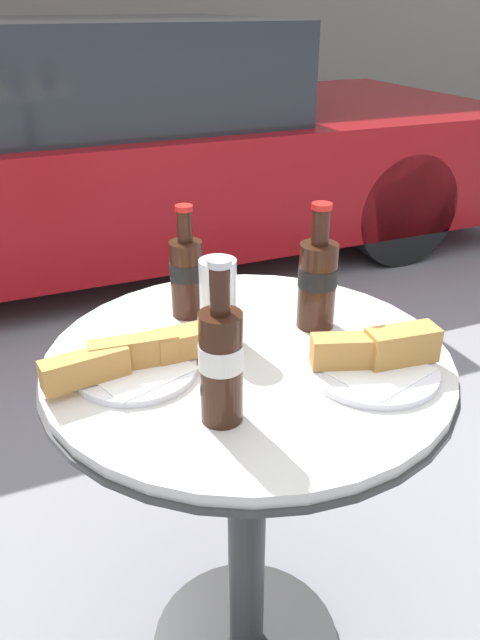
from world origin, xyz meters
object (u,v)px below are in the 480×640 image
bistro_table (247,446)px  lunch_plate_near (141,359)px  lunch_plate_far (375,359)px  cola_bottle_right (221,360)px  cola_bottle_center (317,280)px  parked_car (95,149)px  cola_bottle_left (187,273)px  drinking_glass (218,305)px

bistro_table → lunch_plate_near: size_ratio=2.35×
bistro_table → lunch_plate_near: bearing=176.0°
bistro_table → lunch_plate_far: bearing=-38.1°
cola_bottle_right → cola_bottle_center: size_ratio=1.06×
cola_bottle_center → parked_car: bearing=88.2°
cola_bottle_left → bistro_table: bearing=-76.3°
cola_bottle_left → cola_bottle_right: cola_bottle_right is taller
parked_car → bistro_table: bearing=-95.2°
bistro_table → cola_bottle_left: size_ratio=3.53×
cola_bottle_center → drinking_glass: (-0.19, 0.02, -0.02)m
cola_bottle_left → lunch_plate_near: 0.23m
cola_bottle_left → lunch_plate_near: (-0.14, -0.18, -0.06)m
cola_bottle_right → cola_bottle_left: bearing=79.5°
bistro_table → lunch_plate_far: size_ratio=3.48×
cola_bottle_right → parked_car: size_ratio=0.06×
cola_bottle_left → cola_bottle_right: 0.35m
lunch_plate_near → cola_bottle_left: bearing=51.2°
lunch_plate_near → lunch_plate_far: bearing=-22.4°
drinking_glass → lunch_plate_near: 0.17m
lunch_plate_far → parked_car: size_ratio=0.05×
cola_bottle_right → parked_car: bearing=82.9°
cola_bottle_left → cola_bottle_center: 0.25m
drinking_glass → lunch_plate_near: (-0.16, -0.06, -0.05)m
cola_bottle_right → drinking_glass: cola_bottle_right is taller
cola_bottle_left → drinking_glass: cola_bottle_left is taller
drinking_glass → bistro_table: bearing=-67.8°
bistro_table → lunch_plate_near: (-0.19, 0.01, 0.23)m
cola_bottle_right → parked_car: 2.88m
cola_bottle_center → drinking_glass: bearing=174.4°
cola_bottle_center → drinking_glass: cola_bottle_center is taller
cola_bottle_center → parked_car: 2.65m
cola_bottle_left → parked_car: bearing=83.4°
cola_bottle_right → parked_car: (0.36, 2.84, -0.29)m
drinking_glass → cola_bottle_right: bearing=-110.1°
bistro_table → lunch_plate_near: 0.30m
bistro_table → cola_bottle_right: size_ratio=3.08×
cola_bottle_left → drinking_glass: bearing=-81.4°
cola_bottle_right → bistro_table: bearing=55.0°
drinking_glass → parked_car: parked_car is taller
lunch_plate_far → cola_bottle_center: bearing=93.4°
cola_bottle_right → lunch_plate_near: 0.20m
cola_bottle_left → lunch_plate_far: size_ratio=0.99×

